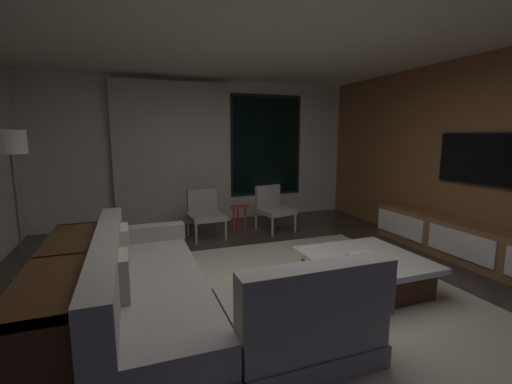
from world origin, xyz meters
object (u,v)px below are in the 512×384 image
side_stool (239,211)px  console_table_behind_couch (64,295)px  sectional_couch (185,298)px  media_console (475,246)px  coffee_table (364,272)px  accent_chair_by_curtain (205,211)px  standing_lamp (10,152)px  book_stack_on_coffee_table (360,259)px  accent_chair_near_window (273,206)px  mounted_tv (480,159)px

side_stool → console_table_behind_couch: size_ratio=0.22×
sectional_couch → media_console: 3.73m
coffee_table → accent_chair_by_curtain: (-1.21, 2.52, 0.25)m
sectional_couch → accent_chair_by_curtain: size_ratio=3.21×
media_console → console_table_behind_couch: 4.64m
sectional_couch → standing_lamp: 2.64m
book_stack_on_coffee_table → accent_chair_near_window: 2.70m
console_table_behind_couch → standing_lamp: size_ratio=1.23×
coffee_table → book_stack_on_coffee_table: bearing=-137.8°
side_stool → media_console: size_ratio=0.15×
book_stack_on_coffee_table → console_table_behind_couch: 2.68m
side_stool → console_table_behind_couch: bearing=-130.9°
mounted_tv → console_table_behind_couch: bearing=-176.4°
book_stack_on_coffee_table → accent_chair_near_window: accent_chair_near_window is taller
coffee_table → book_stack_on_coffee_table: book_stack_on_coffee_table is taller
accent_chair_near_window → mounted_tv: 3.12m
console_table_behind_couch → book_stack_on_coffee_table: bearing=-3.2°
book_stack_on_coffee_table → side_stool: size_ratio=0.61×
media_console → console_table_behind_couch: console_table_behind_couch is taller
sectional_couch → media_console: (3.72, 0.24, -0.04)m
sectional_couch → console_table_behind_couch: size_ratio=1.19×
sectional_couch → mounted_tv: mounted_tv is taller
accent_chair_near_window → standing_lamp: (-3.54, -0.94, 1.03)m
accent_chair_by_curtain → standing_lamp: bearing=-158.1°
coffee_table → accent_chair_near_window: bearing=90.2°
accent_chair_near_window → standing_lamp: size_ratio=0.46×
sectional_couch → console_table_behind_couch: 0.93m
media_console → mounted_tv: bearing=47.6°
coffee_table → media_console: size_ratio=0.37×
accent_chair_near_window → mounted_tv: mounted_tv is taller
sectional_couch → side_stool: (1.35, 2.75, 0.08)m
book_stack_on_coffee_table → console_table_behind_couch: bearing=176.8°
book_stack_on_coffee_table → accent_chair_by_curtain: size_ratio=0.36×
console_table_behind_couch → standing_lamp: (-0.68, 1.61, 1.05)m
side_stool → console_table_behind_couch: (-2.27, -2.62, 0.04)m
side_stool → standing_lamp: standing_lamp is taller
coffee_table → side_stool: (-0.60, 2.59, 0.19)m
side_stool → standing_lamp: size_ratio=0.27×
sectional_couch → standing_lamp: bearing=132.6°
accent_chair_by_curtain → side_stool: 0.62m
accent_chair_near_window → sectional_couch: bearing=-126.0°
accent_chair_near_window → standing_lamp: bearing=-165.1°
side_stool → book_stack_on_coffee_table: bearing=-81.7°
standing_lamp → side_stool: bearing=18.9°
coffee_table → mounted_tv: size_ratio=0.99×
coffee_table → console_table_behind_couch: bearing=-179.5°
console_table_behind_couch → standing_lamp: bearing=113.0°
side_stool → accent_chair_near_window: bearing=-7.1°
media_console → coffee_table: bearing=-177.3°
accent_chair_by_curtain → mounted_tv: 3.99m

